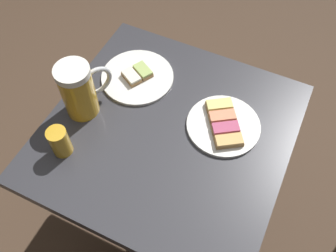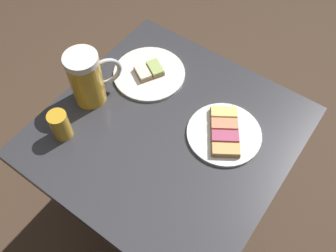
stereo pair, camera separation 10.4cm
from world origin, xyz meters
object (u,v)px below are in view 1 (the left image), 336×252
object	(u,v)px
plate_near	(224,124)
beer_mug	(79,90)
plate_far	(137,76)
beer_glass_small	(60,142)

from	to	relation	value
plate_near	beer_mug	distance (m)	0.42
plate_far	beer_glass_small	world-z (taller)	beer_glass_small
beer_mug	plate_near	bearing A→B (deg)	16.46
beer_mug	beer_glass_small	size ratio (longest dim) A/B	1.93
plate_near	plate_far	size ratio (longest dim) A/B	0.93
beer_mug	plate_far	bearing A→B (deg)	63.83
plate_near	plate_far	world-z (taller)	same
plate_far	plate_near	bearing A→B (deg)	-10.32
plate_near	beer_mug	bearing A→B (deg)	-163.54
plate_far	beer_mug	bearing A→B (deg)	-116.17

